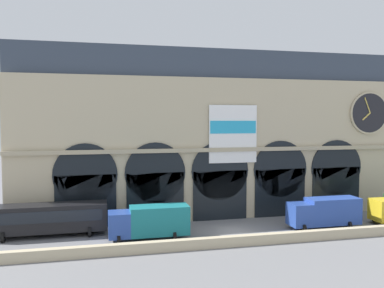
{
  "coord_description": "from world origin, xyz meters",
  "views": [
    {
      "loc": [
        -12.9,
        -37.09,
        11.24
      ],
      "look_at": [
        -3.21,
        5.0,
        8.58
      ],
      "focal_mm": 37.02,
      "sensor_mm": 36.0,
      "label": 1
    }
  ],
  "objects": [
    {
      "name": "bus_west",
      "position": [
        -17.95,
        2.63,
        1.78
      ],
      "size": [
        11.0,
        3.25,
        3.1
      ],
      "color": "black",
      "rests_on": "ground"
    },
    {
      "name": "quay_parapet_wall",
      "position": [
        0.0,
        -4.29,
        0.46
      ],
      "size": [
        90.0,
        0.7,
        0.92
      ],
      "primitive_type": "cube",
      "color": "#BCAD8C",
      "rests_on": "ground"
    },
    {
      "name": "box_truck_midwest",
      "position": [
        -8.53,
        -0.47,
        1.7
      ],
      "size": [
        7.5,
        2.91,
        3.12
      ],
      "color": "#28479E",
      "rests_on": "ground"
    },
    {
      "name": "box_truck_mideast",
      "position": [
        9.61,
        -0.72,
        1.7
      ],
      "size": [
        7.5,
        2.91,
        3.12
      ],
      "color": "#28479E",
      "rests_on": "ground"
    },
    {
      "name": "station_building",
      "position": [
        0.04,
        7.28,
        9.31
      ],
      "size": [
        45.08,
        5.0,
        19.19
      ],
      "color": "#BCAD8C",
      "rests_on": "ground"
    },
    {
      "name": "ground_plane",
      "position": [
        0.0,
        0.0,
        0.0
      ],
      "size": [
        200.0,
        200.0,
        0.0
      ],
      "primitive_type": "plane",
      "color": "slate"
    }
  ]
}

